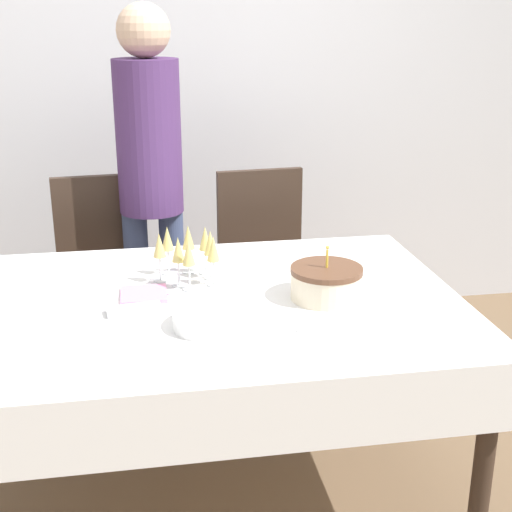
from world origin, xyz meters
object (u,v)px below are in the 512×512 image
(champagne_tray, at_px, (189,255))
(plate_stack_main, at_px, (210,319))
(birthday_cake, at_px, (326,283))
(person_standing, at_px, (150,165))
(dining_chair_far_right, at_px, (266,268))
(dining_chair_far_left, at_px, (105,277))

(champagne_tray, height_order, plate_stack_main, champagne_tray)
(birthday_cake, relative_size, person_standing, 0.14)
(person_standing, bearing_deg, plate_stack_main, -83.53)
(champagne_tray, bearing_deg, plate_stack_main, -85.82)
(dining_chair_far_right, height_order, birthday_cake, dining_chair_far_right)
(birthday_cake, bearing_deg, person_standing, 117.93)
(person_standing, bearing_deg, dining_chair_far_left, -168.04)
(dining_chair_far_right, bearing_deg, plate_stack_main, -108.63)
(dining_chair_far_right, distance_m, plate_stack_main, 1.19)
(plate_stack_main, relative_size, person_standing, 0.13)
(dining_chair_far_right, xyz_separation_m, birthday_cake, (0.02, -0.95, 0.28))
(dining_chair_far_right, height_order, plate_stack_main, dining_chair_far_right)
(person_standing, bearing_deg, champagne_tray, -82.39)
(champagne_tray, bearing_deg, person_standing, 97.61)
(dining_chair_far_right, bearing_deg, birthday_cake, -88.52)
(dining_chair_far_left, height_order, plate_stack_main, dining_chair_far_left)
(birthday_cake, bearing_deg, plate_stack_main, -158.33)
(dining_chair_far_left, bearing_deg, person_standing, 11.96)
(birthday_cake, distance_m, champagne_tray, 0.48)
(dining_chair_far_left, xyz_separation_m, birthday_cake, (0.75, -0.95, 0.28))
(dining_chair_far_left, bearing_deg, plate_stack_main, -72.15)
(dining_chair_far_right, relative_size, birthday_cake, 4.17)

